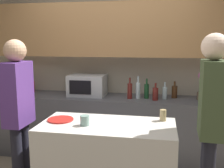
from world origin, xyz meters
The scene contains 17 objects.
back_wall centered at (0.00, 1.66, 1.54)m, with size 6.40×0.40×2.70m.
back_counter centered at (0.00, 1.39, 0.44)m, with size 3.60×0.62×0.89m.
kitchen_island centered at (0.20, 0.20, 0.44)m, with size 1.30×0.65×0.88m.
microwave centered at (-0.35, 1.44, 1.04)m, with size 0.52×0.39×0.30m.
toaster centered at (-1.35, 1.44, 0.98)m, with size 0.26×0.16×0.18m.
potted_plant centered at (1.25, 1.44, 1.08)m, with size 0.14×0.14×0.40m.
bottle_0 centered at (0.28, 1.33, 1.00)m, with size 0.07×0.07×0.29m.
bottle_1 centered at (0.39, 1.36, 1.00)m, with size 0.06×0.06×0.31m.
bottle_2 centered at (0.51, 1.40, 0.99)m, with size 0.06×0.06×0.28m.
bottle_3 centered at (0.63, 1.30, 0.98)m, with size 0.08×0.08×0.23m.
bottle_4 centered at (0.75, 1.39, 0.97)m, with size 0.06×0.06×0.23m.
bottle_5 centered at (0.89, 1.49, 0.98)m, with size 0.08×0.08×0.23m.
plate_on_island centered at (-0.29, 0.22, 0.89)m, with size 0.26×0.26×0.01m.
cup_0 centered at (0.73, 0.40, 0.94)m, with size 0.06×0.06×0.11m.
cup_1 centered at (0.00, 0.12, 0.93)m, with size 0.09×0.09×0.10m.
person_left centered at (-0.73, 0.20, 1.01)m, with size 0.22×0.34×1.69m.
person_center centered at (1.13, 0.15, 1.04)m, with size 0.23×0.35×1.74m.
Camera 1 is at (0.69, -2.18, 1.68)m, focal length 42.00 mm.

